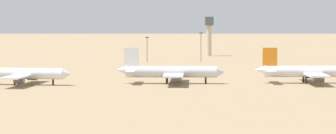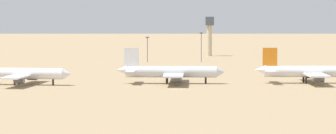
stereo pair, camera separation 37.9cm
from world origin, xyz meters
TOP-DOWN VIEW (x-y plane):
  - ground at (0.00, 0.00)m, footprint 4000.00×4000.00m
  - ridge_west at (-18.75, 965.90)m, footprint 379.10×300.76m
  - parked_jet_white_1 at (-56.03, 18.33)m, footprint 38.27×32.70m
  - parked_jet_white_2 at (-1.03, 19.86)m, footprint 40.49×34.20m
  - parked_jet_orange_3 at (50.40, 18.56)m, footprint 40.17×33.80m
  - control_tower at (34.76, 203.22)m, footprint 5.20×5.20m
  - light_pole_west at (23.79, 146.31)m, footprint 1.80×0.50m
  - light_pole_mid at (-5.54, 144.23)m, footprint 1.80×0.50m

SIDE VIEW (x-z plane):
  - ground at x=0.00m, z-range 0.00..0.00m
  - parked_jet_white_1 at x=-56.03m, z-range -2.19..10.51m
  - parked_jet_orange_3 at x=50.40m, z-range -2.29..10.98m
  - parked_jet_white_2 at x=-1.03m, z-range -2.30..11.06m
  - light_pole_mid at x=-5.54m, z-range 1.18..14.83m
  - light_pole_west at x=23.79m, z-range 1.21..17.09m
  - control_tower at x=34.76m, z-range 2.52..26.85m
  - ridge_west at x=-18.75m, z-range 0.00..90.08m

